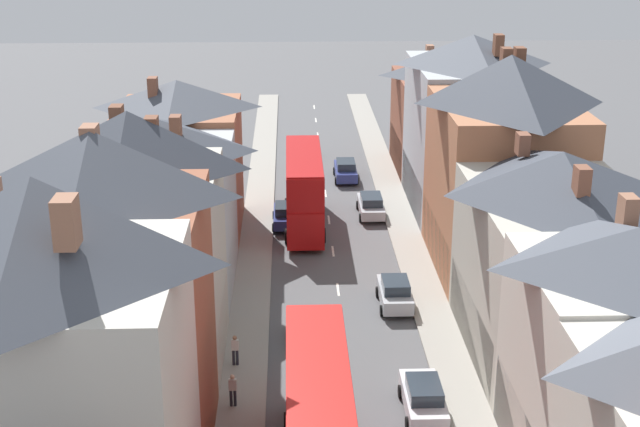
% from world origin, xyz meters
% --- Properties ---
extents(pavement_left, '(2.20, 104.00, 0.14)m').
position_xyz_m(pavement_left, '(-5.10, 38.00, 0.07)').
color(pavement_left, gray).
rests_on(pavement_left, ground).
extents(pavement_right, '(2.20, 104.00, 0.14)m').
position_xyz_m(pavement_right, '(5.10, 38.00, 0.07)').
color(pavement_right, gray).
rests_on(pavement_right, ground).
extents(centre_line_dashes, '(0.14, 97.80, 0.01)m').
position_xyz_m(centre_line_dashes, '(0.00, 36.00, 0.01)').
color(centre_line_dashes, silver).
rests_on(centre_line_dashes, ground).
extents(terrace_row_left, '(8.00, 61.94, 14.54)m').
position_xyz_m(terrace_row_left, '(-10.19, 19.87, 5.88)').
color(terrace_row_left, beige).
rests_on(terrace_row_left, ground).
extents(terrace_row_right, '(8.00, 76.57, 14.54)m').
position_xyz_m(terrace_row_right, '(10.19, 26.72, 5.90)').
color(terrace_row_right, brown).
rests_on(terrace_row_right, ground).
extents(double_decker_bus_lead, '(2.74, 10.80, 5.30)m').
position_xyz_m(double_decker_bus_lead, '(-1.81, 17.78, 2.82)').
color(double_decker_bus_lead, red).
rests_on(double_decker_bus_lead, ground).
extents(double_decker_bus_mid_street, '(2.74, 10.80, 5.30)m').
position_xyz_m(double_decker_bus_mid_street, '(-1.81, 46.62, 2.82)').
color(double_decker_bus_mid_street, '#B70F0F').
rests_on(double_decker_bus_mid_street, ground).
extents(car_near_blue, '(1.90, 4.50, 1.59)m').
position_xyz_m(car_near_blue, '(3.10, 48.83, 0.81)').
color(car_near_blue, '#B7BABF').
rests_on(car_near_blue, ground).
extents(car_near_silver, '(1.90, 4.43, 1.66)m').
position_xyz_m(car_near_silver, '(1.80, 57.52, 0.83)').
color(car_near_silver, navy).
rests_on(car_near_silver, ground).
extents(car_parked_left_a, '(1.90, 4.50, 1.64)m').
position_xyz_m(car_parked_left_a, '(-1.80, 64.24, 0.83)').
color(car_parked_left_a, silver).
rests_on(car_parked_left_a, ground).
extents(car_parked_right_a, '(1.90, 4.02, 1.69)m').
position_xyz_m(car_parked_right_a, '(3.10, 33.63, 0.85)').
color(car_parked_right_a, '#B7BABF').
rests_on(car_parked_right_a, ground).
extents(car_mid_black, '(1.90, 4.34, 1.67)m').
position_xyz_m(car_mid_black, '(-1.80, 28.58, 0.84)').
color(car_mid_black, silver).
rests_on(car_mid_black, ground).
extents(car_parked_left_b, '(1.90, 4.30, 1.63)m').
position_xyz_m(car_parked_left_b, '(3.10, 22.51, 0.82)').
color(car_parked_left_b, silver).
rests_on(car_parked_left_b, ground).
extents(car_far_grey, '(1.90, 4.05, 1.62)m').
position_xyz_m(car_far_grey, '(-3.10, 46.92, 0.82)').
color(car_far_grey, navy).
rests_on(car_far_grey, ground).
extents(pedestrian_mid_right, '(0.36, 0.22, 1.61)m').
position_xyz_m(pedestrian_mid_right, '(-5.49, 23.22, 1.03)').
color(pedestrian_mid_right, '#23232D').
rests_on(pedestrian_mid_right, pavement_left).
extents(pedestrian_far_left, '(0.36, 0.22, 1.61)m').
position_xyz_m(pedestrian_far_left, '(-5.58, 26.98, 1.03)').
color(pedestrian_far_left, '#23232D').
rests_on(pedestrian_far_left, pavement_left).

